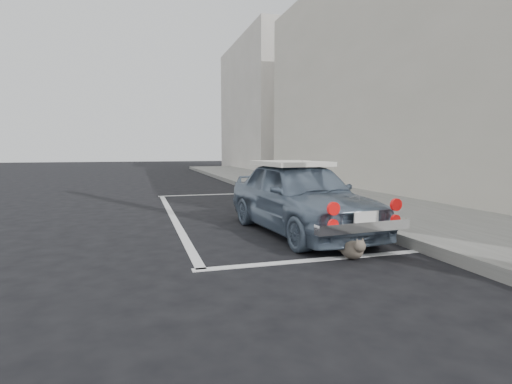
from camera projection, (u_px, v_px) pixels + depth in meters
ground at (267, 252)px, 4.97m from camera, size 80.00×80.00×0.00m
sidewalk at (391, 211)px, 7.78m from camera, size 2.80×40.00×0.15m
shop_building at (453, 63)px, 10.21m from camera, size 3.50×18.00×7.00m
building_far at (264, 107)px, 25.41m from camera, size 3.50×10.00×8.00m
pline_rear at (321, 259)px, 4.63m from camera, size 3.00×0.12×0.01m
pline_front at (212, 195)px, 11.30m from camera, size 3.00×0.12×0.01m
pline_side at (173, 217)px, 7.57m from camera, size 0.12×7.00×0.01m
retro_coupe at (300, 196)px, 6.10m from camera, size 1.60×3.39×1.12m
cat at (353, 248)px, 4.66m from camera, size 0.25×0.52×0.28m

